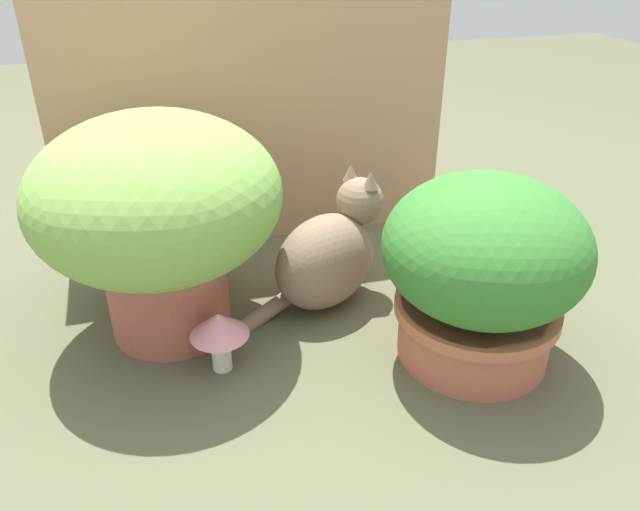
# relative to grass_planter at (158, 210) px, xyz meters

# --- Properties ---
(ground_plane) EXTENTS (6.00, 6.00, 0.00)m
(ground_plane) POSITION_rel_grass_planter_xyz_m (0.16, -0.15, -0.29)
(ground_plane) COLOR #57593F
(cardboard_backdrop) EXTENTS (1.02, 0.03, 0.78)m
(cardboard_backdrop) POSITION_rel_grass_planter_xyz_m (0.27, 0.38, 0.10)
(cardboard_backdrop) COLOR tan
(cardboard_backdrop) RESTS_ON ground
(grass_planter) EXTENTS (0.50, 0.50, 0.48)m
(grass_planter) POSITION_rel_grass_planter_xyz_m (0.00, 0.00, 0.00)
(grass_planter) COLOR #B0594A
(grass_planter) RESTS_ON ground
(leafy_planter) EXTENTS (0.40, 0.40, 0.39)m
(leafy_planter) POSITION_rel_grass_planter_xyz_m (0.59, -0.26, -0.08)
(leafy_planter) COLOR #C4664F
(leafy_planter) RESTS_ON ground
(cat) EXTENTS (0.38, 0.27, 0.32)m
(cat) POSITION_rel_grass_planter_xyz_m (0.36, 0.02, -0.16)
(cat) COLOR #896C59
(cat) RESTS_ON ground
(mushroom_ornament_pink) EXTENTS (0.12, 0.12, 0.13)m
(mushroom_ornament_pink) POSITION_rel_grass_planter_xyz_m (0.09, -0.17, -0.19)
(mushroom_ornament_pink) COLOR white
(mushroom_ornament_pink) RESTS_ON ground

